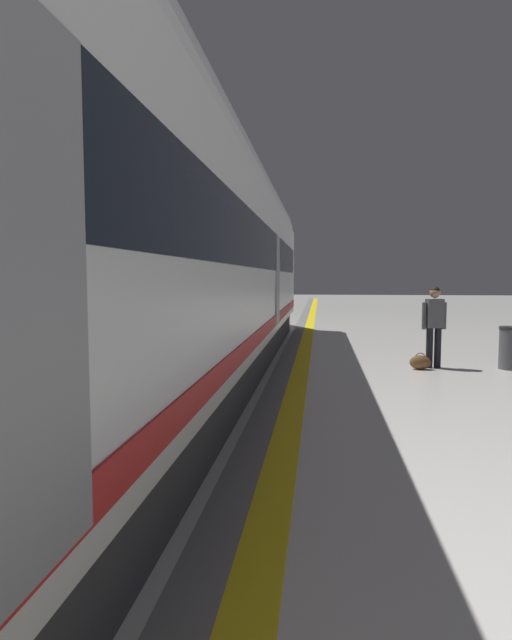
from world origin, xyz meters
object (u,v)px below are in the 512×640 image
(passenger_near, at_px, (434,321))
(duffel_bag_near, at_px, (420,362))
(waste_bin, at_px, (510,348))
(high_speed_train, at_px, (122,233))

(passenger_near, distance_m, duffel_bag_near, 0.96)
(duffel_bag_near, xyz_separation_m, waste_bin, (1.90, 0.27, 0.30))
(high_speed_train, distance_m, passenger_near, 7.39)
(high_speed_train, bearing_deg, duffel_bag_near, 48.20)
(waste_bin, bearing_deg, duffel_bag_near, -171.87)
(passenger_near, xyz_separation_m, waste_bin, (1.58, 0.02, -0.56))
(high_speed_train, relative_size, waste_bin, 33.63)
(passenger_near, relative_size, waste_bin, 1.93)
(passenger_near, bearing_deg, high_speed_train, -132.34)
(passenger_near, height_order, duffel_bag_near, passenger_near)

